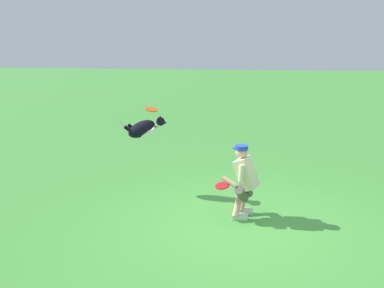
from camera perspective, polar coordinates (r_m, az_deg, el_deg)
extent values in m
plane|color=#48983E|center=(7.12, 6.28, -11.31)|extent=(60.00, 60.00, 0.00)
cube|color=silver|center=(7.63, 7.33, -9.05)|extent=(0.26, 0.10, 0.10)
cylinder|color=tan|center=(7.57, 7.02, -7.68)|extent=(0.21, 0.33, 0.37)
cylinder|color=#565347|center=(7.44, 7.46, -6.21)|extent=(0.28, 0.43, 0.37)
cube|color=silver|center=(7.39, 6.59, -9.86)|extent=(0.26, 0.10, 0.10)
cylinder|color=tan|center=(7.32, 6.26, -8.45)|extent=(0.21, 0.33, 0.37)
cylinder|color=#565347|center=(7.24, 6.82, -6.83)|extent=(0.28, 0.43, 0.37)
cube|color=beige|center=(7.21, 7.45, -4.00)|extent=(0.50, 0.46, 0.58)
cylinder|color=beige|center=(7.38, 7.85, -3.08)|extent=(0.13, 0.16, 0.29)
cylinder|color=beige|center=(7.02, 6.77, -4.00)|extent=(0.13, 0.16, 0.29)
cylinder|color=tan|center=(7.13, 5.15, -5.19)|extent=(0.30, 0.18, 0.19)
cylinder|color=tan|center=(7.46, 7.56, -4.17)|extent=(0.13, 0.16, 0.27)
sphere|color=tan|center=(7.13, 6.80, -1.16)|extent=(0.21, 0.21, 0.21)
cylinder|color=#223CBE|center=(7.11, 6.82, -0.46)|extent=(0.22, 0.22, 0.07)
cylinder|color=#223CBE|center=(7.15, 6.06, -0.60)|extent=(0.12, 0.12, 0.02)
ellipsoid|color=black|center=(8.32, -6.94, 2.05)|extent=(0.71, 0.39, 0.54)
ellipsoid|color=white|center=(8.27, -5.86, 1.79)|extent=(0.15, 0.21, 0.18)
sphere|color=black|center=(8.15, -4.34, 3.10)|extent=(0.17, 0.17, 0.17)
cone|color=black|center=(8.13, -3.74, 2.93)|extent=(0.10, 0.10, 0.09)
cone|color=black|center=(8.09, -4.61, 3.55)|extent=(0.06, 0.06, 0.07)
cone|color=black|center=(8.19, -4.36, 3.70)|extent=(0.06, 0.06, 0.07)
cylinder|color=white|center=(8.19, -5.97, 1.54)|extent=(0.32, 0.11, 0.25)
cylinder|color=white|center=(8.35, -5.56, 1.82)|extent=(0.32, 0.11, 0.25)
cylinder|color=black|center=(8.32, -8.31, 1.68)|extent=(0.32, 0.11, 0.25)
cylinder|color=black|center=(8.48, -7.86, 1.95)|extent=(0.32, 0.11, 0.25)
cylinder|color=white|center=(8.45, -9.37, 2.51)|extent=(0.21, 0.07, 0.23)
cylinder|color=#F2550F|center=(8.14, -5.60, 4.74)|extent=(0.29, 0.29, 0.10)
cylinder|color=red|center=(7.18, 4.19, -5.69)|extent=(0.27, 0.27, 0.10)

